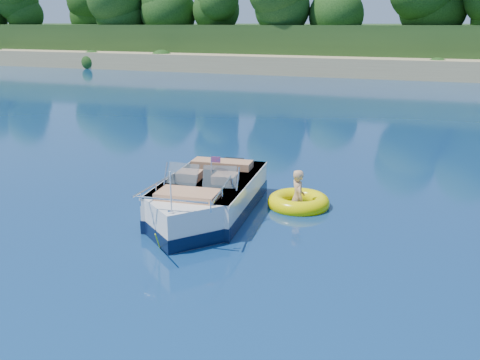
{
  "coord_description": "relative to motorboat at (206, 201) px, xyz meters",
  "views": [
    {
      "loc": [
        2.52,
        -8.68,
        4.24
      ],
      "look_at": [
        -1.62,
        2.01,
        0.85
      ],
      "focal_mm": 40.0,
      "sensor_mm": 36.0,
      "label": 1
    }
  ],
  "objects": [
    {
      "name": "tow_tube",
      "position": [
        1.81,
        1.35,
        -0.25
      ],
      "size": [
        1.56,
        1.56,
        0.39
      ],
      "rotation": [
        0.0,
        0.0,
        -0.05
      ],
      "color": "#FFF100",
      "rests_on": "ground"
    },
    {
      "name": "treeline",
      "position": [
        2.39,
        39.25,
        5.2
      ],
      "size": [
        150.0,
        7.12,
        8.19
      ],
      "color": "black",
      "rests_on": "ground"
    },
    {
      "name": "ground",
      "position": [
        2.35,
        -1.77,
        -0.35
      ],
      "size": [
        160.0,
        160.0,
        0.0
      ],
      "primitive_type": "plane",
      "color": "#0A214A",
      "rests_on": "ground"
    },
    {
      "name": "boy",
      "position": [
        1.78,
        1.35,
        -0.35
      ],
      "size": [
        0.72,
        0.84,
        1.53
      ],
      "primitive_type": "imported",
      "rotation": [
        0.0,
        -0.17,
        2.15
      ],
      "color": "#DFA875",
      "rests_on": "ground"
    },
    {
      "name": "motorboat",
      "position": [
        0.0,
        0.0,
        0.0
      ],
      "size": [
        2.31,
        5.39,
        1.8
      ],
      "rotation": [
        0.0,
        0.0,
        0.11
      ],
      "color": "white",
      "rests_on": "ground"
    },
    {
      "name": "shoreline",
      "position": [
        2.35,
        62.01,
        0.63
      ],
      "size": [
        170.0,
        59.0,
        6.0
      ],
      "color": "#A0885D",
      "rests_on": "ground"
    }
  ]
}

